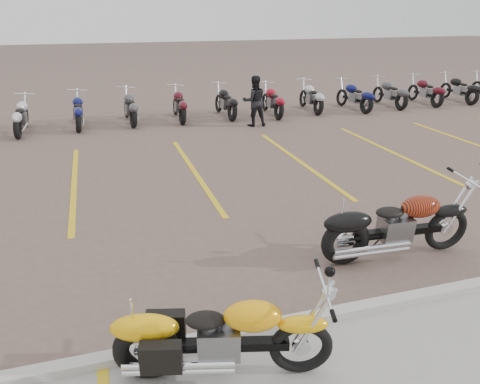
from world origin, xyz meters
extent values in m
plane|color=brown|center=(0.00, 0.00, 0.00)|extent=(100.00, 100.00, 0.00)
cube|color=#ADAAA3|center=(0.00, -2.00, 0.06)|extent=(60.00, 0.18, 0.12)
torus|color=black|center=(-0.31, -2.73, 0.33)|extent=(0.67, 0.28, 0.66)
torus|color=black|center=(-1.83, -2.31, 0.33)|extent=(0.72, 0.35, 0.70)
cube|color=black|center=(-1.07, -2.52, 0.39)|extent=(1.31, 0.47, 0.10)
cube|color=slate|center=(-1.12, -2.51, 0.45)|extent=(0.49, 0.41, 0.35)
ellipsoid|color=#F1A10C|center=(-0.80, -2.59, 0.75)|extent=(0.65, 0.47, 0.30)
ellipsoid|color=black|center=(-1.25, -2.47, 0.71)|extent=(0.45, 0.36, 0.12)
torus|color=black|center=(2.95, -0.93, 0.35)|extent=(0.72, 0.16, 0.72)
torus|color=black|center=(1.25, -0.82, 0.35)|extent=(0.77, 0.23, 0.76)
cube|color=black|center=(2.10, -0.88, 0.42)|extent=(1.44, 0.22, 0.11)
cube|color=slate|center=(2.05, -0.87, 0.48)|extent=(0.48, 0.36, 0.37)
ellipsoid|color=black|center=(2.41, -0.89, 0.82)|extent=(0.66, 0.39, 0.33)
ellipsoid|color=black|center=(1.90, -0.86, 0.77)|extent=(0.45, 0.31, 0.13)
imported|color=black|center=(2.85, 8.00, 0.81)|extent=(0.83, 0.67, 1.61)
camera|label=1|loc=(-2.07, -6.27, 3.60)|focal=35.00mm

